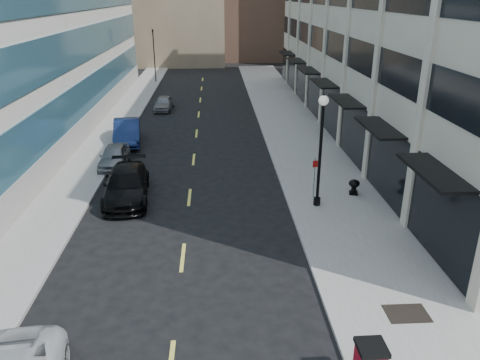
{
  "coord_description": "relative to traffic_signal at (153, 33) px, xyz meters",
  "views": [
    {
      "loc": [
        1.41,
        -8.51,
        9.96
      ],
      "look_at": [
        2.49,
        10.96,
        2.14
      ],
      "focal_mm": 35.0,
      "sensor_mm": 36.0,
      "label": 1
    }
  ],
  "objects": [
    {
      "name": "sidewalk_right",
      "position": [
        13.0,
        -28.0,
        -5.64
      ],
      "size": [
        5.0,
        80.0,
        0.15
      ],
      "primitive_type": "cube",
      "color": "gray",
      "rests_on": "ground"
    },
    {
      "name": "sidewalk_left",
      "position": [
        -1.0,
        -28.0,
        -5.64
      ],
      "size": [
        3.0,
        80.0,
        0.15
      ],
      "primitive_type": "cube",
      "color": "gray",
      "rests_on": "ground"
    },
    {
      "name": "building_right",
      "position": [
        22.44,
        -21.01,
        3.28
      ],
      "size": [
        15.3,
        46.5,
        18.25
      ],
      "color": "beige",
      "rests_on": "ground"
    },
    {
      "name": "grate_far",
      "position": [
        13.1,
        -44.2,
        -5.56
      ],
      "size": [
        1.4,
        1.0,
        0.01
      ],
      "primitive_type": "cube",
      "color": "black",
      "rests_on": "sidewalk_right"
    },
    {
      "name": "road_centerline",
      "position": [
        5.5,
        -31.0,
        -5.71
      ],
      "size": [
        0.15,
        68.2,
        0.01
      ],
      "color": "#D8CC4C",
      "rests_on": "ground"
    },
    {
      "name": "traffic_signal",
      "position": [
        0.0,
        0.0,
        0.0
      ],
      "size": [
        0.66,
        0.66,
        6.98
      ],
      "color": "black",
      "rests_on": "ground"
    },
    {
      "name": "car_black_pickup",
      "position": [
        2.3,
        -34.0,
        -4.94
      ],
      "size": [
        2.68,
        5.56,
        1.56
      ],
      "primitive_type": "imported",
      "rotation": [
        0.0,
        0.0,
        0.09
      ],
      "color": "black",
      "rests_on": "ground"
    },
    {
      "name": "car_silver_sedan",
      "position": [
        0.71,
        -29.01,
        -5.05
      ],
      "size": [
        1.57,
        3.89,
        1.33
      ],
      "primitive_type": "imported",
      "rotation": [
        0.0,
        0.0,
        -0.0
      ],
      "color": "gray",
      "rests_on": "ground"
    },
    {
      "name": "car_blue_sedan",
      "position": [
        0.7,
        -24.2,
        -4.89
      ],
      "size": [
        2.43,
        5.23,
        1.66
      ],
      "primitive_type": "imported",
      "rotation": [
        0.0,
        0.0,
        0.14
      ],
      "color": "navy",
      "rests_on": "ground"
    },
    {
      "name": "car_grey_sedan",
      "position": [
        2.3,
        -14.17,
        -5.08
      ],
      "size": [
        1.69,
        3.82,
        1.28
      ],
      "primitive_type": "imported",
      "rotation": [
        0.0,
        0.0,
        -0.05
      ],
      "color": "gray",
      "rests_on": "ground"
    },
    {
      "name": "lamppost",
      "position": [
        11.9,
        -35.61,
        -2.28
      ],
      "size": [
        0.47,
        0.47,
        5.6
      ],
      "color": "black",
      "rests_on": "sidewalk_right"
    },
    {
      "name": "sign_post",
      "position": [
        11.9,
        -34.71,
        -4.16
      ],
      "size": [
        0.25,
        0.07,
        2.16
      ],
      "rotation": [
        0.0,
        0.0,
        0.12
      ],
      "color": "slate",
      "rests_on": "sidewalk_right"
    },
    {
      "name": "urn_planter",
      "position": [
        14.1,
        -34.38,
        -5.09
      ],
      "size": [
        0.57,
        0.57,
        0.79
      ],
      "rotation": [
        0.0,
        0.0,
        -0.24
      ],
      "color": "black",
      "rests_on": "sidewalk_right"
    }
  ]
}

